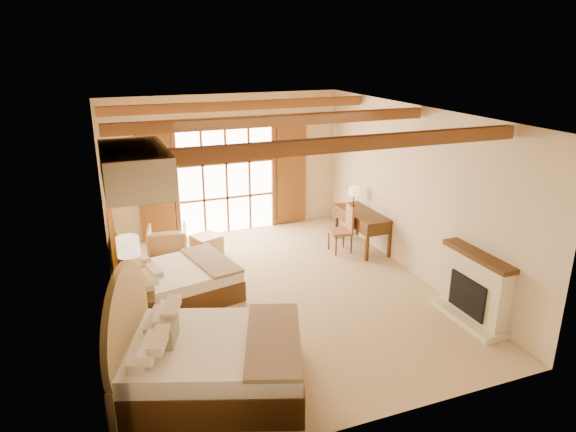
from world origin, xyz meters
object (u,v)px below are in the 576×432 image
bed_far (169,280)px  nightstand (140,314)px  bed_near (201,359)px  armchair (168,243)px  desk (362,228)px

bed_far → nightstand: 1.02m
bed_near → armchair: bearing=106.6°
bed_near → armchair: 4.41m
armchair → desk: (4.06, -0.84, 0.08)m
bed_far → armchair: (0.25, 1.81, -0.02)m
bed_far → armchair: size_ratio=2.78×
bed_near → desk: size_ratio=1.86×
armchair → desk: 4.15m
nightstand → armchair: armchair is taller
armchair → bed_near: bearing=97.3°
bed_near → nightstand: 1.86m
bed_near → armchair: size_ratio=3.56×
nightstand → bed_near: bearing=-63.5°
bed_near → nightstand: bearing=128.2°
armchair → desk: bearing=178.7°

